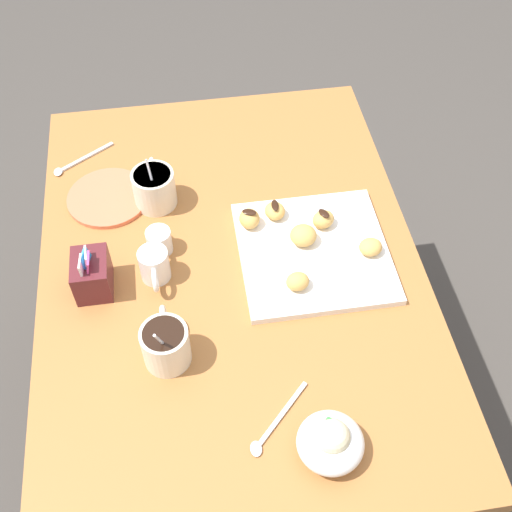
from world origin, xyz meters
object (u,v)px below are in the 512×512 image
Objects in this scene: beignet_1 at (303,235)px; beignet_4 at (275,211)px; chocolate_sauce_pitcher at (159,241)px; beignet_0 at (371,247)px; dining_table at (233,300)px; sugar_caddy at (92,274)px; coffee_mug_cream_left at (166,344)px; cream_pitcher_white at (154,264)px; beignet_5 at (323,219)px; pastry_plate_square at (314,254)px; saucer_coral_left at (108,198)px; beignet_3 at (249,219)px; beignet_2 at (298,281)px; ice_cream_bowl at (331,441)px; coffee_mug_cream_right at (154,187)px.

beignet_4 is (0.08, 0.05, -0.00)m from beignet_1.
beignet_0 is (-0.08, -0.43, 0.00)m from chocolate_sauce_pitcher.
dining_table is 0.33m from beignet_0.
sugar_caddy is 0.43m from beignet_1.
coffee_mug_cream_left reaches higher than cream_pitcher_white.
beignet_5 is at bearing -78.60° from cream_pitcher_white.
saucer_coral_left is (0.23, 0.42, -0.00)m from pastry_plate_square.
dining_table is 0.19m from beignet_3.
coffee_mug_cream_left reaches higher than pastry_plate_square.
pastry_plate_square is 6.47× the size of beignet_4.
beignet_5 reaches higher than saucer_coral_left.
beignet_4 is (0.19, 0.01, -0.00)m from beignet_2.
sugar_caddy is at bearing 95.43° from beignet_1.
cream_pitcher_white is at bearing 33.03° from ice_cream_bowl.
sugar_caddy reaches higher than ice_cream_bowl.
beignet_0 is at bearing -94.60° from dining_table.
cream_pitcher_white reaches higher than saucer_coral_left.
dining_table is at bearing 88.54° from pastry_plate_square.
pastry_plate_square is (-0.00, -0.17, 0.14)m from dining_table.
cream_pitcher_white is at bearing 90.64° from pastry_plate_square.
beignet_2 is at bearing 163.36° from beignet_1.
beignet_4 is at bearing -39.65° from coffee_mug_cream_left.
beignet_1 is at bearing -150.41° from beignet_4.
beignet_0 is at bearing -101.02° from chocolate_sauce_pitcher.
beignet_5 is at bearing -52.42° from beignet_1.
sugar_caddy is 0.15m from chocolate_sauce_pitcher.
coffee_mug_cream_left is 2.75× the size of beignet_0.
chocolate_sauce_pitcher is at bearing 98.52° from beignet_3.
coffee_mug_cream_left is (-0.19, 0.31, 0.04)m from pastry_plate_square.
saucer_coral_left is at bearing 29.31° from ice_cream_bowl.
ice_cream_bowl reaches higher than saucer_coral_left.
beignet_1 is at bearing -84.57° from sugar_caddy.
sugar_caddy reaches higher than dining_table.
coffee_mug_cream_right is 0.39m from beignet_2.
ice_cream_bowl reaches higher than beignet_4.
dining_table is at bearing 107.37° from beignet_5.
coffee_mug_cream_right reaches higher than beignet_1.
beignet_1 is 1.20× the size of beignet_2.
beignet_0 is at bearing -67.79° from coffee_mug_cream_left.
beignet_4 is (0.52, 0.00, -0.00)m from ice_cream_bowl.
beignet_0 is 1.02× the size of beignet_4.
ice_cream_bowl reaches higher than beignet_0.
beignet_3 reaches higher than beignet_2.
beignet_1 is at bearing 127.58° from beignet_5.
beignet_1 is at bearing -120.84° from coffee_mug_cream_right.
beignet_1 reaches higher than beignet_2.
cream_pitcher_white is at bearing 73.94° from beignet_2.
ice_cream_bowl reaches higher than beignet_1.
beignet_1 is at bearing -16.64° from beignet_2.
pastry_plate_square is 0.32m from chocolate_sauce_pitcher.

